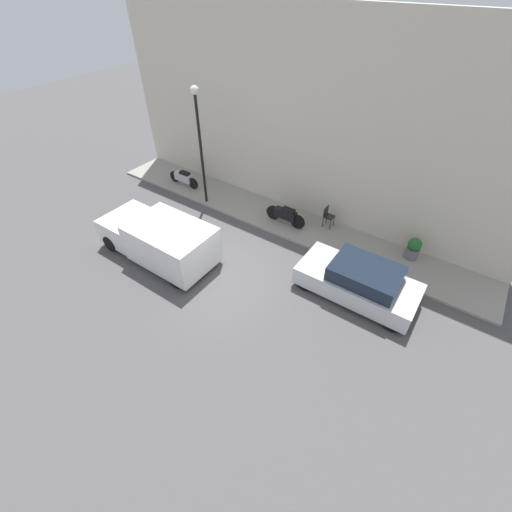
# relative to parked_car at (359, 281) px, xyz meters

# --- Properties ---
(ground_plane) EXTENTS (60.00, 60.00, 0.00)m
(ground_plane) POSITION_rel_parked_car_xyz_m (-2.03, 4.66, -0.65)
(ground_plane) COLOR #514F51
(sidewalk) EXTENTS (2.20, 18.05, 0.11)m
(sidewalk) POSITION_rel_parked_car_xyz_m (2.38, 4.66, -0.60)
(sidewalk) COLOR gray
(sidewalk) RESTS_ON ground_plane
(building_facade) EXTENTS (0.30, 18.05, 7.95)m
(building_facade) POSITION_rel_parked_car_xyz_m (3.63, 4.66, 3.32)
(building_facade) COLOR beige
(building_facade) RESTS_ON ground_plane
(parked_car) EXTENTS (1.82, 4.02, 1.36)m
(parked_car) POSITION_rel_parked_car_xyz_m (0.00, 0.00, 0.00)
(parked_car) COLOR silver
(parked_car) RESTS_ON ground_plane
(delivery_van) EXTENTS (2.06, 4.75, 1.65)m
(delivery_van) POSITION_rel_parked_car_xyz_m (-2.38, 7.11, 0.20)
(delivery_van) COLOR white
(delivery_van) RESTS_ON ground_plane
(motorcycle_black) EXTENTS (0.30, 1.88, 0.79)m
(motorcycle_black) POSITION_rel_parked_car_xyz_m (2.12, 4.16, -0.10)
(motorcycle_black) COLOR black
(motorcycle_black) RESTS_ON sidewalk
(scooter_silver) EXTENTS (0.30, 1.85, 0.75)m
(scooter_silver) POSITION_rel_parked_car_xyz_m (2.08, 10.15, -0.13)
(scooter_silver) COLOR #B7B7BF
(scooter_silver) RESTS_ON sidewalk
(streetlamp) EXTENTS (0.34, 0.34, 5.13)m
(streetlamp) POSITION_rel_parked_car_xyz_m (1.55, 8.20, 2.81)
(streetlamp) COLOR black
(streetlamp) RESTS_ON sidewalk
(potted_plant) EXTENTS (0.51, 0.51, 0.90)m
(potted_plant) POSITION_rel_parked_car_xyz_m (2.94, -1.01, -0.08)
(potted_plant) COLOR slate
(potted_plant) RESTS_ON sidewalk
(cafe_chair) EXTENTS (0.40, 0.40, 0.93)m
(cafe_chair) POSITION_rel_parked_car_xyz_m (2.98, 2.59, 0.00)
(cafe_chair) COLOR #262626
(cafe_chair) RESTS_ON sidewalk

